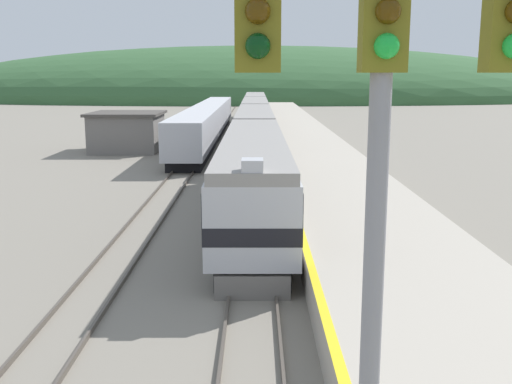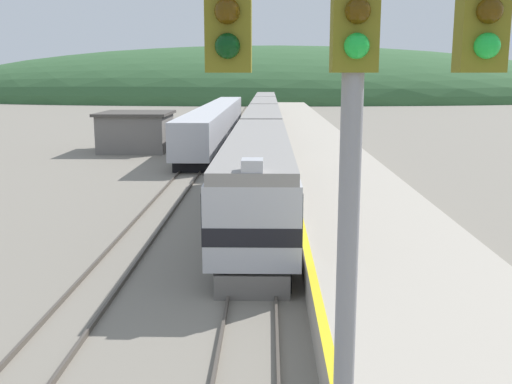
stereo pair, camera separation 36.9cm
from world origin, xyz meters
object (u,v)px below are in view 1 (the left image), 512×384
signal_mast_main (382,149)px  express_train_lead_car (256,175)px  carriage_third (258,115)px  carriage_fourth (258,106)px  carriage_second (257,132)px  siding_train (211,121)px

signal_mast_main → express_train_lead_car: bearing=93.2°
express_train_lead_car → signal_mast_main: (1.22, -21.94, 3.89)m
carriage_third → carriage_fourth: 20.18m
express_train_lead_car → carriage_second: express_train_lead_car is taller
signal_mast_main → siding_train: bearing=96.1°
carriage_second → signal_mast_main: size_ratio=2.22×
carriage_third → signal_mast_main: size_ratio=2.22×
express_train_lead_car → siding_train: 36.30m
express_train_lead_car → carriage_fourth: 61.72m
carriage_third → carriage_fourth: size_ratio=1.00×
siding_train → signal_mast_main: bearing=-83.9°
carriage_third → carriage_fourth: (0.00, 20.18, 0.00)m
signal_mast_main → carriage_fourth: bearing=90.8°
express_train_lead_car → carriage_third: bearing=90.0°
carriage_fourth → carriage_second: bearing=-90.0°
carriage_fourth → siding_train: carriage_fourth is taller
carriage_third → express_train_lead_car: bearing=-90.0°
carriage_third → siding_train: carriage_third is taller
carriage_second → siding_train: 15.41m
carriage_third → siding_train: (-4.94, -5.59, -0.29)m
carriage_second → signal_mast_main: (1.22, -43.30, 3.90)m
carriage_third → signal_mast_main: bearing=-88.9°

